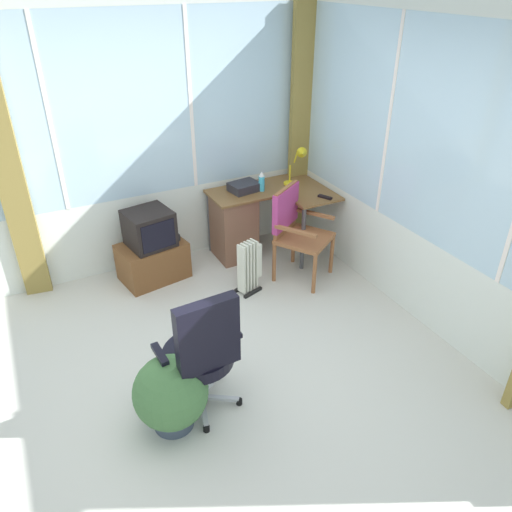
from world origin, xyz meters
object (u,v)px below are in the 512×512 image
object	(u,v)px
tv_remote	(325,197)
spray_bottle	(262,181)
tv_on_stand	(152,249)
wooden_armchair	(293,222)
office_chair	(202,349)
desk_lamp	(299,160)
desk	(239,222)
paper_tray	(244,187)
space_heater	(250,266)
potted_plant	(171,394)

from	to	relation	value
tv_remote	spray_bottle	distance (m)	0.68
tv_on_stand	tv_remote	bearing A→B (deg)	-15.29
wooden_armchair	office_chair	world-z (taller)	office_chair
desk_lamp	desk	bearing A→B (deg)	174.70
tv_remote	office_chair	xyz separation A→B (m)	(-1.92, -1.41, -0.18)
desk	tv_remote	size ratio (longest dim) A/B	8.10
desk_lamp	paper_tray	xyz separation A→B (m)	(-0.60, 0.11, -0.23)
wooden_armchair	space_heater	distance (m)	0.62
spray_bottle	office_chair	bearing A→B (deg)	-127.24
desk	paper_tray	xyz separation A→B (m)	(0.09, 0.04, 0.38)
desk_lamp	paper_tray	size ratio (longest dim) A/B	1.39
desk	tv_remote	bearing A→B (deg)	-34.33
office_chair	space_heater	size ratio (longest dim) A/B	1.86
tv_remote	spray_bottle	size ratio (longest dim) A/B	0.69
tv_on_stand	space_heater	distance (m)	1.01
office_chair	space_heater	bearing A→B (deg)	51.90
desk	desk_lamp	bearing A→B (deg)	-5.30
paper_tray	tv_on_stand	world-z (taller)	paper_tray
desk	space_heater	distance (m)	0.73
office_chair	tv_on_stand	bearing A→B (deg)	84.19
tv_remote	paper_tray	bearing A→B (deg)	113.88
tv_remote	potted_plant	world-z (taller)	tv_remote
space_heater	spray_bottle	bearing A→B (deg)	54.45
wooden_armchair	office_chair	distance (m)	1.99
desk	paper_tray	bearing A→B (deg)	26.00
space_heater	desk	bearing A→B (deg)	72.78
wooden_armchair	tv_on_stand	size ratio (longest dim) A/B	1.27
space_heater	paper_tray	bearing A→B (deg)	67.69
desk_lamp	tv_on_stand	xyz separation A→B (m)	(-1.67, 0.03, -0.68)
office_chair	desk_lamp	bearing A→B (deg)	44.88
spray_bottle	tv_remote	bearing A→B (deg)	-43.78
potted_plant	office_chair	bearing A→B (deg)	6.47
tv_remote	paper_tray	world-z (taller)	paper_tray
office_chair	spray_bottle	bearing A→B (deg)	52.76
desk	tv_remote	xyz separation A→B (m)	(0.74, -0.51, 0.35)
desk_lamp	tv_on_stand	size ratio (longest dim) A/B	0.55
spray_bottle	space_heater	bearing A→B (deg)	-125.55
desk	spray_bottle	distance (m)	0.51
office_chair	tv_on_stand	size ratio (longest dim) A/B	1.35
tv_remote	potted_plant	size ratio (longest dim) A/B	0.27
space_heater	desk_lamp	bearing A→B (deg)	34.85
tv_remote	desk	bearing A→B (deg)	119.50
desk	space_heater	xyz separation A→B (m)	(-0.21, -0.69, -0.12)
wooden_armchair	potted_plant	distance (m)	2.23
spray_bottle	paper_tray	xyz separation A→B (m)	(-0.17, 0.08, -0.06)
desk	wooden_armchair	size ratio (longest dim) A/B	1.28
tv_remote	wooden_armchair	distance (m)	0.46
potted_plant	spray_bottle	bearing A→B (deg)	48.57
spray_bottle	potted_plant	distance (m)	2.61
tv_remote	spray_bottle	bearing A→B (deg)	110.05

